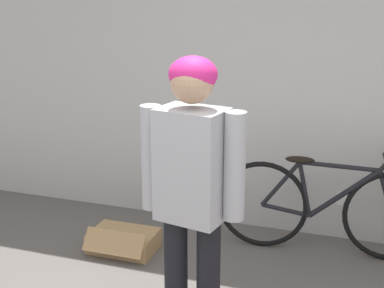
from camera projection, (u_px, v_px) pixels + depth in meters
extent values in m
cube|color=silver|center=(280.00, 77.00, 4.25)|extent=(8.00, 0.06, 2.60)
cube|color=white|center=(342.00, 198.00, 4.32)|extent=(0.08, 0.01, 0.12)
cylinder|color=black|center=(176.00, 281.00, 3.02)|extent=(0.13, 0.13, 0.80)
cylinder|color=black|center=(208.00, 287.00, 2.96)|extent=(0.13, 0.13, 0.80)
cube|color=#B2B2B7|center=(192.00, 165.00, 2.79)|extent=(0.39, 0.31, 0.60)
cylinder|color=#B2B2B7|center=(151.00, 158.00, 2.85)|extent=(0.11, 0.11, 0.57)
cylinder|color=#B2B2B7|center=(235.00, 167.00, 2.71)|extent=(0.11, 0.11, 0.57)
sphere|color=tan|center=(192.00, 82.00, 2.66)|extent=(0.22, 0.22, 0.22)
ellipsoid|color=#EA2884|center=(193.00, 74.00, 2.67)|extent=(0.25, 0.23, 0.19)
torus|color=black|center=(262.00, 205.00, 4.18)|extent=(0.71, 0.09, 0.71)
cylinder|color=black|center=(285.00, 210.00, 4.15)|extent=(0.37, 0.06, 0.09)
cylinder|color=black|center=(281.00, 184.00, 4.10)|extent=(0.30, 0.06, 0.39)
cylinder|color=black|center=(305.00, 189.00, 4.06)|extent=(0.13, 0.04, 0.43)
cylinder|color=black|center=(344.00, 194.00, 4.00)|extent=(0.51, 0.08, 0.44)
cylinder|color=black|center=(339.00, 166.00, 3.95)|extent=(0.58, 0.08, 0.05)
cylinder|color=black|center=(383.00, 167.00, 3.87)|extent=(0.07, 0.04, 0.08)
ellipsoid|color=black|center=(300.00, 160.00, 4.01)|extent=(0.23, 0.10, 0.05)
cube|color=tan|center=(124.00, 241.00, 4.20)|extent=(0.51, 0.34, 0.15)
cube|color=tan|center=(114.00, 243.00, 4.03)|extent=(0.49, 0.12, 0.15)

